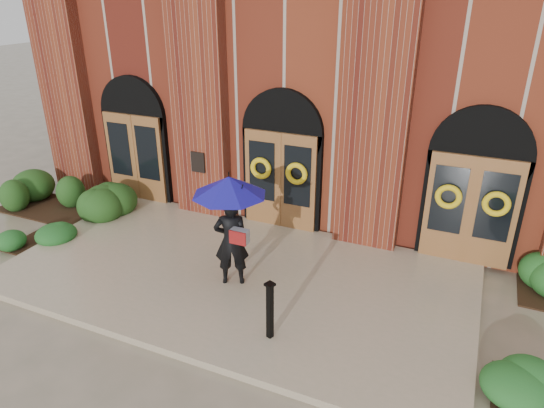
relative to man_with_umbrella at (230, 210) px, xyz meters
The scene contains 7 objects.
ground 1.83m from the man_with_umbrella, 129.45° to the left, with size 90.00×90.00×0.00m, color gray.
landing 1.77m from the man_with_umbrella, 112.77° to the left, with size 10.00×5.30×0.15m, color tan.
church_building 9.10m from the man_with_umbrella, 90.82° to the left, with size 16.20×12.53×7.00m.
man_with_umbrella is the anchor object (origin of this frame).
metal_post 2.23m from the man_with_umbrella, 42.23° to the right, with size 0.20×0.20×1.13m.
hedge_wall_left 6.57m from the man_with_umbrella, 167.00° to the left, with size 3.41×1.36×0.87m, color #1F4416.
hedge_front_left 5.47m from the man_with_umbrella, behind, with size 1.28×1.09×0.45m, color #1D551F.
Camera 1 is at (4.39, -7.80, 5.87)m, focal length 32.00 mm.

